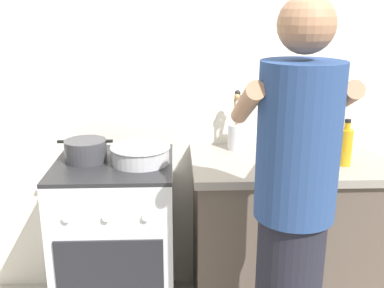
% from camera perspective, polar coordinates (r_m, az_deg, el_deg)
% --- Properties ---
extents(back_wall, '(3.20, 0.10, 2.50)m').
position_cam_1_polar(back_wall, '(2.59, 3.03, 7.79)').
color(back_wall, silver).
rests_on(back_wall, ground).
extents(countertop, '(1.00, 0.60, 0.90)m').
position_cam_1_polar(countertop, '(2.57, 11.41, -11.44)').
color(countertop, brown).
rests_on(countertop, ground).
extents(stove_range, '(0.60, 0.62, 0.90)m').
position_cam_1_polar(stove_range, '(2.52, -9.34, -11.96)').
color(stove_range, silver).
rests_on(stove_range, ground).
extents(pot, '(0.28, 0.21, 0.11)m').
position_cam_1_polar(pot, '(2.37, -13.20, -0.81)').
color(pot, '#38383D').
rests_on(pot, stove_range).
extents(mixing_bowl, '(0.30, 0.30, 0.09)m').
position_cam_1_polar(mixing_bowl, '(2.30, -6.51, -1.19)').
color(mixing_bowl, '#B7B7BC').
rests_on(mixing_bowl, stove_range).
extents(utensil_crock, '(0.10, 0.10, 0.33)m').
position_cam_1_polar(utensil_crock, '(2.50, 5.65, 1.43)').
color(utensil_crock, silver).
rests_on(utensil_crock, countertop).
extents(spice_bottle, '(0.04, 0.04, 0.09)m').
position_cam_1_polar(spice_bottle, '(2.43, 12.93, -0.64)').
color(spice_bottle, silver).
rests_on(spice_bottle, countertop).
extents(oil_bottle, '(0.07, 0.07, 0.23)m').
position_cam_1_polar(oil_bottle, '(2.36, 18.71, -0.26)').
color(oil_bottle, gold).
rests_on(oil_bottle, countertop).
extents(person, '(0.41, 0.50, 1.70)m').
position_cam_1_polar(person, '(1.80, 12.46, -9.81)').
color(person, black).
rests_on(person, ground).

